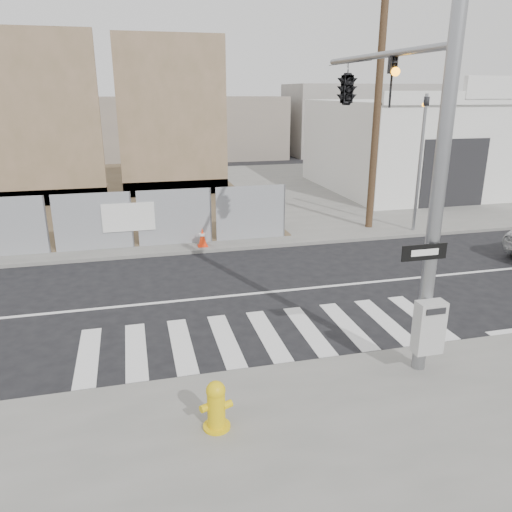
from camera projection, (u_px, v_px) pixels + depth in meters
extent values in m
plane|color=black|center=(244.00, 295.00, 13.91)|extent=(100.00, 100.00, 0.00)
cube|color=slate|center=(186.00, 196.00, 26.78)|extent=(50.00, 20.00, 0.12)
cylinder|color=gray|center=(438.00, 195.00, 8.94)|extent=(0.26, 0.26, 7.00)
cylinder|color=gray|center=(380.00, 55.00, 10.55)|extent=(0.14, 5.20, 0.14)
cube|color=#B2B2AF|center=(429.00, 327.00, 9.45)|extent=(0.55, 0.30, 1.05)
cube|color=black|center=(424.00, 252.00, 9.05)|extent=(0.90, 0.03, 0.30)
cube|color=silver|center=(425.00, 253.00, 9.03)|extent=(0.55, 0.01, 0.12)
imported|color=black|center=(392.00, 82.00, 10.17)|extent=(0.16, 0.20, 1.00)
imported|color=black|center=(347.00, 84.00, 12.19)|extent=(0.53, 2.48, 1.00)
cylinder|color=gray|center=(420.00, 165.00, 19.15)|extent=(0.12, 0.12, 5.20)
imported|color=black|center=(427.00, 96.00, 18.37)|extent=(0.16, 0.20, 1.00)
cube|color=brown|center=(33.00, 120.00, 22.96)|extent=(6.00, 0.50, 8.00)
cube|color=brown|center=(44.00, 196.00, 24.46)|extent=(6.00, 1.30, 0.80)
cube|color=brown|center=(173.00, 118.00, 25.39)|extent=(5.50, 0.50, 8.00)
cube|color=brown|center=(176.00, 186.00, 26.89)|extent=(5.50, 1.30, 0.80)
cube|color=silver|center=(433.00, 145.00, 28.34)|extent=(12.00, 10.00, 4.80)
cube|color=silver|center=(501.00, 98.00, 22.92)|extent=(12.00, 0.30, 0.60)
cube|color=silver|center=(503.00, 87.00, 22.73)|extent=(4.00, 0.30, 1.00)
cube|color=black|center=(454.00, 173.00, 23.50)|extent=(3.40, 0.06, 3.20)
cylinder|color=#4C3623|center=(378.00, 99.00, 18.88)|extent=(0.28, 0.28, 10.00)
cylinder|color=#E1BA0C|center=(217.00, 426.00, 8.23)|extent=(0.59, 0.59, 0.05)
cylinder|color=#E1BA0C|center=(216.00, 410.00, 8.13)|extent=(0.38, 0.38, 0.68)
sphere|color=#E1BA0C|center=(216.00, 391.00, 8.01)|extent=(0.32, 0.32, 0.32)
cylinder|color=#E1BA0C|center=(205.00, 408.00, 8.06)|extent=(0.19, 0.18, 0.12)
cylinder|color=#E1BA0C|center=(227.00, 405.00, 8.15)|extent=(0.19, 0.18, 0.12)
cube|color=#FF340D|center=(203.00, 246.00, 17.88)|extent=(0.36, 0.36, 0.03)
cone|color=#FF340D|center=(202.00, 237.00, 17.77)|extent=(0.32, 0.32, 0.68)
cylinder|color=silver|center=(202.00, 234.00, 17.74)|extent=(0.26, 0.26, 0.08)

